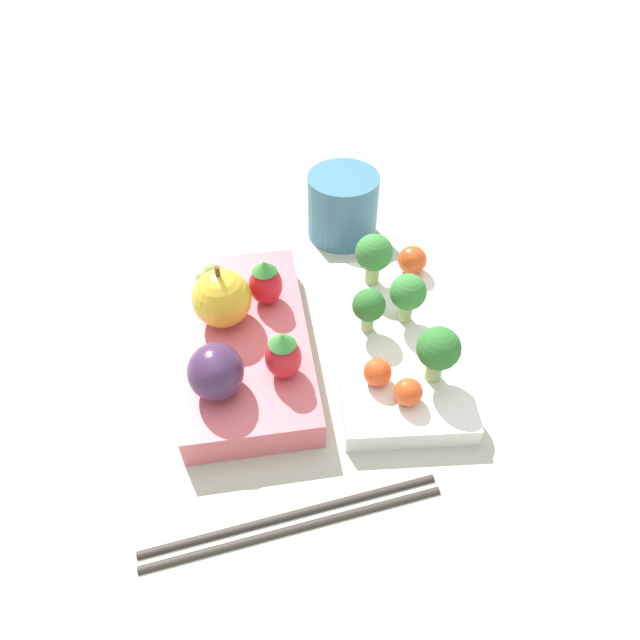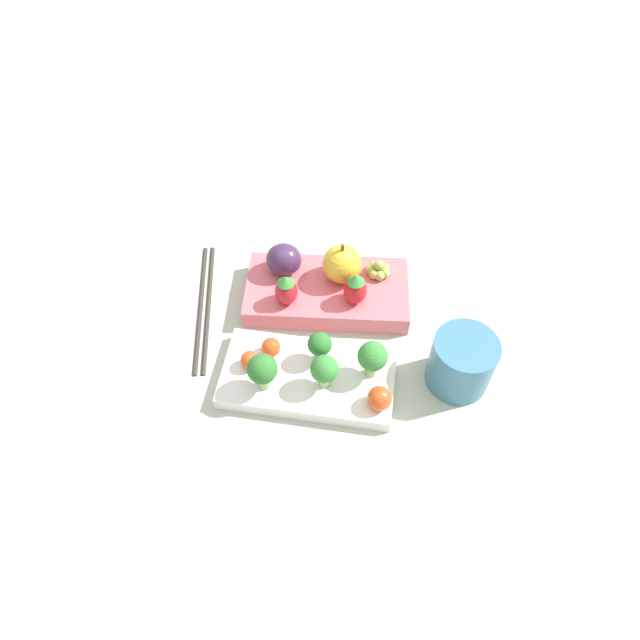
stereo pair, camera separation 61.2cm
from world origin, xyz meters
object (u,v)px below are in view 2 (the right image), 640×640
broccoli_floret_0 (324,370)px  apple (342,264)px  broccoli_floret_2 (320,345)px  broccoli_floret_3 (373,357)px  cherry_tomato_2 (250,360)px  plum (284,259)px  bento_box_fruit (327,292)px  grape_cluster (378,270)px  cherry_tomato_1 (379,398)px  strawberry_1 (286,290)px  broccoli_floret_1 (262,370)px  chopsticks_pair (204,306)px  bento_box_savoury (312,378)px  cherry_tomato_0 (271,347)px  drinking_cup (461,363)px  strawberry_0 (355,289)px

broccoli_floret_0 → apple: apple is taller
broccoli_floret_2 → apple: bearing=-97.7°
broccoli_floret_3 → cherry_tomato_2: (0.14, 0.00, -0.02)m
broccoli_floret_3 → plum: broccoli_floret_3 is taller
apple → bento_box_fruit: bearing=42.3°
plum → grape_cluster: size_ratio=1.46×
cherry_tomato_1 → strawberry_1: 0.18m
apple → plum: 0.07m
broccoli_floret_1 → cherry_tomato_1: (-0.13, 0.01, -0.02)m
cherry_tomato_2 → chopsticks_pair: cherry_tomato_2 is taller
broccoli_floret_3 → cherry_tomato_1: size_ratio=1.89×
chopsticks_pair → apple: bearing=-166.0°
cherry_tomato_1 → bento_box_savoury: bearing=-22.8°
cherry_tomato_0 → drinking_cup: 0.22m
broccoli_floret_1 → plum: 0.17m
strawberry_1 → cherry_tomato_1: bearing=132.5°
bento_box_savoury → plum: (0.05, -0.15, 0.04)m
strawberry_1 → broccoli_floret_3: bearing=140.4°
broccoli_floret_1 → broccoli_floret_3: 0.12m
cherry_tomato_1 → apple: size_ratio=0.47×
strawberry_0 → bento_box_fruit: bearing=-30.7°
broccoli_floret_2 → drinking_cup: bearing=179.4°
strawberry_0 → chopsticks_pair: 0.20m
cherry_tomato_1 → chopsticks_pair: cherry_tomato_1 is taller
broccoli_floret_0 → grape_cluster: broccoli_floret_0 is taller
broccoli_floret_1 → plum: (-0.00, -0.17, -0.00)m
broccoli_floret_0 → drinking_cup: (-0.15, -0.03, -0.01)m
strawberry_0 → plum: (0.09, -0.04, -0.00)m
cherry_tomato_2 → broccoli_floret_3: bearing=-179.0°
broccoli_floret_1 → strawberry_1: (-0.01, -0.12, -0.00)m
bento_box_savoury → drinking_cup: drinking_cup is taller
cherry_tomato_1 → drinking_cup: 0.11m
apple → strawberry_1: apple is taller
cherry_tomato_0 → bento_box_savoury: bearing=153.9°
broccoli_floret_3 → plum: 0.18m
broccoli_floret_2 → grape_cluster: (-0.06, -0.13, -0.01)m
bento_box_fruit → broccoli_floret_0: size_ratio=4.40×
grape_cluster → bento_box_fruit: bearing=21.9°
cherry_tomato_1 → plum: 0.22m
strawberry_1 → strawberry_0: bearing=-173.7°
broccoli_floret_0 → strawberry_0: bearing=-102.8°
bento_box_fruit → cherry_tomato_0: cherry_tomato_0 is taller
cherry_tomato_0 → chopsticks_pair: (0.10, -0.07, -0.03)m
cherry_tomato_1 → strawberry_1: size_ratio=0.63×
broccoli_floret_0 → cherry_tomato_0: bearing=-29.4°
broccoli_floret_3 → plum: bearing=-50.0°
broccoli_floret_3 → strawberry_0: strawberry_0 is taller
bento_box_fruit → broccoli_floret_1: 0.16m
apple → chopsticks_pair: size_ratio=0.28×
plum → grape_cluster: bearing=-177.5°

